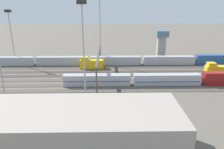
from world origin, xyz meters
name	(u,v)px	position (x,y,z in m)	size (l,w,h in m)	color
ground_plane	(109,76)	(0.00, 0.00, 0.00)	(400.00, 400.00, 0.00)	#60594F
track_bed_0	(108,65)	(0.00, -15.00, 0.06)	(140.00, 2.80, 0.12)	#3D3833
track_bed_1	(109,68)	(0.00, -10.00, 0.06)	(140.00, 2.80, 0.12)	#4C443D
track_bed_2	(109,72)	(0.00, -5.00, 0.06)	(140.00, 2.80, 0.12)	#3D3833
track_bed_3	(109,76)	(0.00, 0.00, 0.06)	(140.00, 2.80, 0.12)	#3D3833
track_bed_4	(109,80)	(0.00, 5.00, 0.06)	(140.00, 2.80, 0.12)	#4C443D
track_bed_5	(109,85)	(0.00, 10.00, 0.06)	(140.00, 2.80, 0.12)	#4C443D
track_bed_6	(109,91)	(0.00, 15.00, 0.06)	(140.00, 2.80, 0.12)	#4C443D
train_on_track_5	(160,79)	(-17.91, 10.00, 2.09)	(66.40, 3.06, 4.40)	maroon
train_on_track_1	(91,63)	(7.52, -10.00, 2.16)	(10.00, 3.00, 5.00)	gold
train_on_track_3	(217,70)	(-42.74, 0.00, 2.16)	(10.00, 3.00, 5.00)	gold
train_on_track_0	(113,60)	(-1.85, -15.00, 2.08)	(114.80, 3.00, 4.40)	#285193
light_mast_0	(100,21)	(3.65, -17.84, 19.16)	(2.80, 0.70, 30.57)	#9EA0A5
light_mast_1	(83,37)	(7.43, 17.07, 17.88)	(2.80, 0.70, 28.21)	#9EA0A5
light_mast_2	(11,30)	(43.15, -17.55, 15.70)	(2.80, 0.70, 24.24)	#9EA0A5
signal_gantry	(98,57)	(3.83, 0.00, 7.65)	(0.70, 35.00, 8.80)	#4C4742
maintenance_shed	(50,132)	(11.28, 44.83, 4.64)	(49.17, 14.52, 9.27)	#9E9389
control_tower	(161,41)	(-27.43, -30.67, 7.84)	(6.00, 6.00, 13.41)	gray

